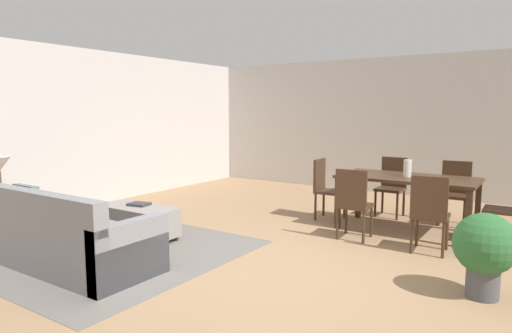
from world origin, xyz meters
name	(u,v)px	position (x,y,z in m)	size (l,w,h in m)	color
ground_plane	(283,270)	(0.00, 0.00, 0.00)	(10.80, 10.80, 0.00)	#9E7A56
wall_back	(414,126)	(0.00, 5.00, 1.35)	(9.00, 0.12, 2.70)	beige
wall_left	(64,129)	(-4.50, 0.50, 1.35)	(0.12, 11.00, 2.70)	beige
area_rug	(105,249)	(-2.11, -0.58, 0.00)	(3.00, 2.80, 0.01)	slate
couch	(60,238)	(-2.08, -1.17, 0.29)	(2.25, 0.88, 0.86)	gray
ottoman_table	(137,220)	(-2.15, -0.04, 0.24)	(1.09, 0.49, 0.42)	gray
side_table	(2,207)	(-3.50, -1.05, 0.44)	(0.40, 0.40, 0.55)	brown
dining_table	(407,183)	(0.64, 2.26, 0.67)	(1.80, 0.92, 0.76)	#422B1C
dining_chair_near_left	(353,200)	(0.19, 1.45, 0.52)	(0.42, 0.42, 0.92)	#422B1C
dining_chair_near_right	(430,210)	(1.13, 1.40, 0.52)	(0.43, 0.43, 0.92)	#422B1C
dining_chair_far_left	(392,183)	(0.19, 3.08, 0.52)	(0.40, 0.40, 0.92)	#422B1C
dining_chair_far_right	(455,189)	(1.12, 3.05, 0.52)	(0.41, 0.41, 0.92)	#422B1C
dining_chair_head_east	(510,204)	(1.87, 2.28, 0.52)	(0.41, 0.41, 0.92)	#422B1C
dining_chair_head_west	(325,185)	(-0.59, 2.29, 0.52)	(0.43, 0.43, 0.92)	#422B1C
vase_centerpiece	(407,168)	(0.64, 2.24, 0.88)	(0.10, 0.10, 0.23)	silver
book_on_ottoman	(139,204)	(-2.18, 0.01, 0.44)	(0.26, 0.20, 0.03)	#333338
potted_plant	(485,248)	(1.82, 0.40, 0.45)	(0.54, 0.54, 0.76)	#4C4C51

